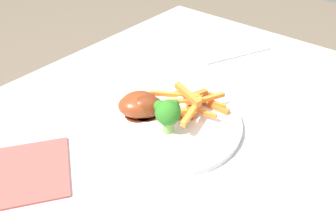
# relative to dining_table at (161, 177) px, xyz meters

# --- Properties ---
(dining_table) EXTENTS (1.09, 0.76, 0.71)m
(dining_table) POSITION_rel_dining_table_xyz_m (0.00, 0.00, 0.00)
(dining_table) COLOR #B7B7BC
(dining_table) RESTS_ON ground_plane
(dinner_plate) EXTENTS (0.28, 0.28, 0.01)m
(dinner_plate) POSITION_rel_dining_table_xyz_m (-0.03, -0.01, 0.11)
(dinner_plate) COLOR white
(dinner_plate) RESTS_ON dining_table
(broccoli_floret_front) EXTENTS (0.05, 0.05, 0.06)m
(broccoli_floret_front) POSITION_rel_dining_table_xyz_m (-0.01, 0.01, 0.16)
(broccoli_floret_front) COLOR #7FB759
(broccoli_floret_front) RESTS_ON dinner_plate
(carrot_fries_pile) EXTENTS (0.15, 0.14, 0.05)m
(carrot_fries_pile) POSITION_rel_dining_table_xyz_m (-0.08, 0.00, 0.13)
(carrot_fries_pile) COLOR orange
(carrot_fries_pile) RESTS_ON dinner_plate
(chicken_drumstick_near) EXTENTS (0.11, 0.11, 0.04)m
(chicken_drumstick_near) POSITION_rel_dining_table_xyz_m (-0.02, -0.07, 0.14)
(chicken_drumstick_near) COLOR #5F1F0F
(chicken_drumstick_near) RESTS_ON dinner_plate
(chicken_drumstick_far) EXTENTS (0.10, 0.10, 0.04)m
(chicken_drumstick_far) POSITION_rel_dining_table_xyz_m (-0.02, -0.05, 0.14)
(chicken_drumstick_far) COLOR #4D1A0C
(chicken_drumstick_far) RESTS_ON dinner_plate
(chicken_drumstick_extra) EXTENTS (0.11, 0.12, 0.04)m
(chicken_drumstick_extra) POSITION_rel_dining_table_xyz_m (-0.01, -0.06, 0.14)
(chicken_drumstick_extra) COLOR #5B200F
(chicken_drumstick_extra) RESTS_ON dinner_plate
(fork) EXTENTS (0.18, 0.09, 0.00)m
(fork) POSITION_rel_dining_table_xyz_m (-0.36, -0.05, 0.11)
(fork) COLOR silver
(fork) RESTS_ON dining_table
(napkin) EXTENTS (0.22, 0.21, 0.00)m
(napkin) POSITION_rel_dining_table_xyz_m (0.22, -0.12, 0.11)
(napkin) COLOR #B74C47
(napkin) RESTS_ON dining_table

